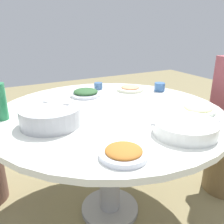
{
  "coord_description": "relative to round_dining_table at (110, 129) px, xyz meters",
  "views": [
    {
      "loc": [
        1.19,
        -0.61,
        1.23
      ],
      "look_at": [
        0.13,
        -0.05,
        0.78
      ],
      "focal_mm": 38.5,
      "sensor_mm": 36.0,
      "label": 1
    }
  ],
  "objects": [
    {
      "name": "tea_cup_near",
      "position": [
        -0.47,
        0.14,
        0.15
      ],
      "size": [
        0.07,
        0.07,
        0.05
      ],
      "primitive_type": "cylinder",
      "color": "#3A5F8E",
      "rests_on": "round_dining_table"
    },
    {
      "name": "dish_stirfry",
      "position": [
        0.5,
        -0.19,
        0.14
      ],
      "size": [
        0.19,
        0.19,
        0.04
      ],
      "color": "white",
      "rests_on": "round_dining_table"
    },
    {
      "name": "ground",
      "position": [
        0.0,
        0.0,
        -0.62
      ],
      "size": [
        8.0,
        8.0,
        0.0
      ],
      "primitive_type": "plane",
      "color": "#837651"
    },
    {
      "name": "round_dining_table",
      "position": [
        0.0,
        0.0,
        0.0
      ],
      "size": [
        1.36,
        1.36,
        0.75
      ],
      "color": "#99999E",
      "rests_on": "ground"
    },
    {
      "name": "dish_noodles",
      "position": [
        0.26,
        0.44,
        0.14
      ],
      "size": [
        0.2,
        0.2,
        0.04
      ],
      "color": "white",
      "rests_on": "round_dining_table"
    },
    {
      "name": "dish_greens",
      "position": [
        -0.34,
        -0.01,
        0.14
      ],
      "size": [
        0.22,
        0.22,
        0.05
      ],
      "color": "silver",
      "rests_on": "round_dining_table"
    },
    {
      "name": "soup_bowl",
      "position": [
        0.45,
        0.16,
        0.15
      ],
      "size": [
        0.3,
        0.31,
        0.06
      ],
      "color": "white",
      "rests_on": "round_dining_table"
    },
    {
      "name": "rice_bowl",
      "position": [
        0.06,
        -0.36,
        0.17
      ],
      "size": [
        0.31,
        0.31,
        0.1
      ],
      "color": "#B2B5BA",
      "rests_on": "round_dining_table"
    },
    {
      "name": "dish_shrimp",
      "position": [
        -0.32,
        0.35,
        0.14
      ],
      "size": [
        0.21,
        0.21,
        0.04
      ],
      "color": "silver",
      "rests_on": "round_dining_table"
    },
    {
      "name": "green_bottle",
      "position": [
        -0.14,
        -0.57,
        0.23
      ],
      "size": [
        0.07,
        0.07,
        0.26
      ],
      "color": "#237B48",
      "rests_on": "round_dining_table"
    },
    {
      "name": "tea_cup_far",
      "position": [
        -0.2,
        0.53,
        0.15
      ],
      "size": [
        0.08,
        0.08,
        0.06
      ],
      "primitive_type": "cylinder",
      "color": "#365F9A",
      "rests_on": "round_dining_table"
    }
  ]
}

